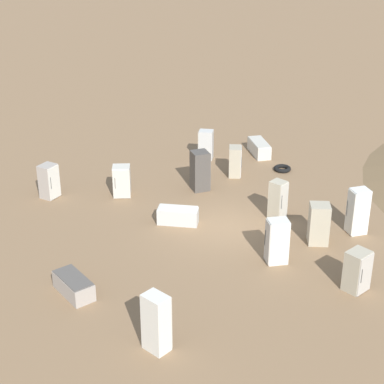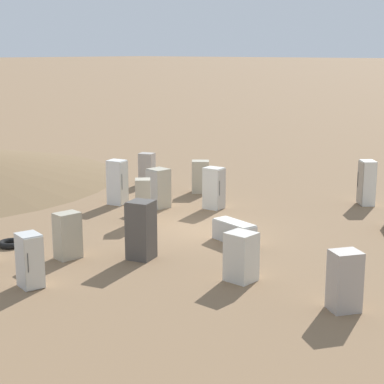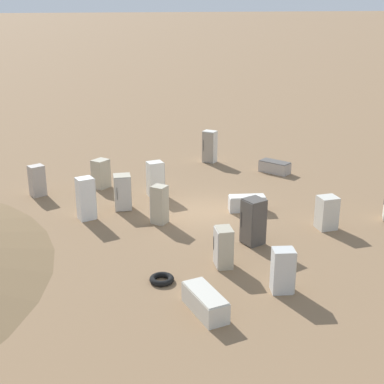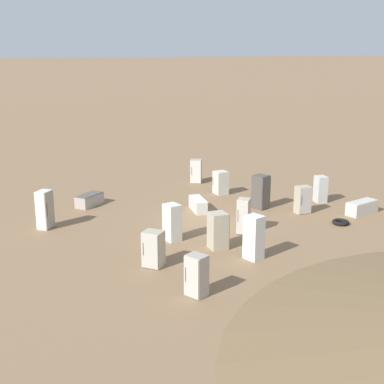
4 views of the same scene
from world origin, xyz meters
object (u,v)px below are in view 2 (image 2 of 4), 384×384
Objects in this scene: discarded_fridge_14 at (117,182)px; scrap_tire at (11,244)px; discarded_fridge_3 at (241,257)px; discarded_fridge_7 at (214,188)px; discarded_fridge_12 at (141,230)px; discarded_fridge_13 at (67,235)px; discarded_fridge_1 at (147,169)px; discarded_fridge_8 at (30,261)px; discarded_fridge_2 at (234,232)px; discarded_fridge_11 at (344,281)px; discarded_fridge_4 at (158,188)px; discarded_fridge_5 at (200,177)px; discarded_fridge_9 at (143,201)px; discarded_fridge_6 at (367,183)px.

discarded_fridge_14 reaches higher than scrap_tire.
discarded_fridge_7 is (6.20, 5.93, 0.16)m from discarded_fridge_3.
discarded_fridge_3 is at bearing -99.23° from discarded_fridge_12.
discarded_fridge_13 is (-1.48, 1.82, -0.19)m from discarded_fridge_12.
discarded_fridge_1 is 1.01× the size of discarded_fridge_8.
discarded_fridge_2 is 6.40m from discarded_fridge_11.
discarded_fridge_12 is 2.35m from discarded_fridge_13.
scrap_tire is at bearing -91.86° from discarded_fridge_1.
discarded_fridge_4 is 1.89m from discarded_fridge_14.
discarded_fridge_1 is at bearing 146.41° from discarded_fridge_5.
discarded_fridge_14 is at bearing 14.79° from scrap_tire.
discarded_fridge_1 is 0.99× the size of discarded_fridge_11.
discarded_fridge_11 is (4.17, -7.44, 0.02)m from discarded_fridge_8.
discarded_fridge_13 is 2.57m from scrap_tire.
discarded_fridge_9 is at bearing -13.57° from scrap_tire.
discarded_fridge_4 reaches higher than scrap_tire.
discarded_fridge_7 is at bearing -38.91° from discarded_fridge_1.
discarded_fridge_8 is at bearing -80.32° from discarded_fridge_1.
discarded_fridge_6 is 1.00× the size of discarded_fridge_14.
discarded_fridge_9 is 5.31m from scrap_tire.
scrap_tire is at bearing -161.62° from discarded_fridge_3.
discarded_fridge_7 is at bearing -78.26° from discarded_fridge_5.
discarded_fridge_1 is at bearing 63.08° from discarded_fridge_6.
discarded_fridge_1 is 1.04× the size of discarded_fridge_5.
discarded_fridge_4 is at bearing -97.16° from discarded_fridge_2.
discarded_fridge_11 is at bearing -49.88° from discarded_fridge_1.
discarded_fridge_12 reaches higher than discarded_fridge_13.
discarded_fridge_2 is at bearing -35.85° from discarded_fridge_12.
discarded_fridge_7 reaches higher than discarded_fridge_11.
discarded_fridge_6 is 11.98m from discarded_fridge_11.
discarded_fridge_14 is at bearing 105.80° from discarded_fridge_11.
scrap_tire is (-5.11, 1.23, -0.75)m from discarded_fridge_9.
discarded_fridge_7 is 8.85m from scrap_tire.
discarded_fridge_12 is (-5.29, -4.24, 0.11)m from discarded_fridge_4.
discarded_fridge_6 reaches higher than discarded_fridge_1.
discarded_fridge_12 is 7.55m from discarded_fridge_14.
discarded_fridge_8 is (-12.20, -7.36, -0.01)m from discarded_fridge_1.
discarded_fridge_12 is at bearing 135.48° from discarded_fridge_4.
discarded_fridge_2 reaches higher than scrap_tire.
discarded_fridge_1 reaches higher than discarded_fridge_5.
discarded_fridge_11 is 13.52m from discarded_fridge_14.
discarded_fridge_14 is at bearing 41.70° from discarded_fridge_13.
discarded_fridge_12 is at bearing 127.18° from discarded_fridge_11.
discarded_fridge_6 reaches higher than discarded_fridge_13.
discarded_fridge_8 is 1.03× the size of discarded_fridge_13.
discarded_fridge_12 reaches higher than discarded_fridge_9.
discarded_fridge_12 is (-11.42, 2.19, -0.02)m from discarded_fridge_6.
discarded_fridge_7 is 1.02× the size of discarded_fridge_9.
discarded_fridge_6 is at bearing -176.75° from discarded_fridge_8.
discarded_fridge_2 is 0.93× the size of discarded_fridge_14.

